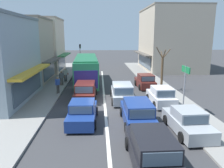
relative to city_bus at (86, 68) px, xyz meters
The scene contains 22 objects.
ground_plane 9.27m from the city_bus, 77.47° to the right, with size 140.00×140.00×0.00m, color #353538.
lane_centre_line 5.57m from the city_bus, 67.95° to the right, with size 0.20×28.00×0.01m, color silver.
sidewalk_left 5.90m from the city_bus, 149.34° to the right, with size 5.20×44.00×0.14m, color gray.
kerb_right 8.85m from the city_bus, 19.31° to the right, with size 2.80×44.00×0.12m, color gray.
shopfront_mid_block 8.57m from the city_bus, behind, with size 8.16×7.13×7.76m.
shopfront_far_end 12.45m from the city_bus, 132.11° to the left, with size 8.77×7.67×8.26m.
building_right_far 17.49m from the city_bus, 38.56° to the left, with size 9.63×11.77×10.08m.
city_bus is the anchor object (origin of this frame).
sedan_adjacent_lane_trail 12.08m from the city_bus, 88.09° to the right, with size 2.00×4.25×1.47m.
wagon_behind_bus_mid 8.21m from the city_bus, 64.37° to the right, with size 2.00×4.53×1.58m.
wagon_behind_bus_near 13.19m from the city_bus, 72.36° to the right, with size 1.95×4.51×1.58m.
wagon_adjacent_lane_lead 6.71m from the city_bus, 87.56° to the right, with size 2.02×4.54×1.58m.
wagon_queue_far_back 17.66m from the city_bus, 77.53° to the right, with size 1.97×4.51×1.58m.
parked_sedan_kerb_front 15.55m from the city_bus, 64.25° to the right, with size 2.02×4.26×1.47m.
parked_hatchback_kerb_second 10.94m from the city_bus, 52.17° to the right, with size 1.88×3.74×1.54m.
parked_hatchback_kerb_third 7.16m from the city_bus, 21.30° to the right, with size 1.92×3.76×1.54m.
traffic_light_downstreet 12.98m from the city_bus, 97.83° to the left, with size 0.33×0.24×4.20m.
directional_road_sign 13.28m from the city_bus, 54.51° to the right, with size 0.10×1.40×3.60m.
street_tree_right 8.94m from the city_bus, 26.73° to the right, with size 1.51×1.60×4.56m.
pedestrian_with_handbag_near 3.15m from the city_bus, 152.82° to the right, with size 0.62×0.47×1.63m.
pedestrian_browsing_midblock 5.56m from the city_bus, 116.98° to the right, with size 0.51×0.59×1.63m.
pedestrian_far_walker 2.83m from the city_bus, 163.63° to the left, with size 0.64×0.43×1.63m.
Camera 1 is at (-0.42, -16.96, 5.67)m, focal length 35.00 mm.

